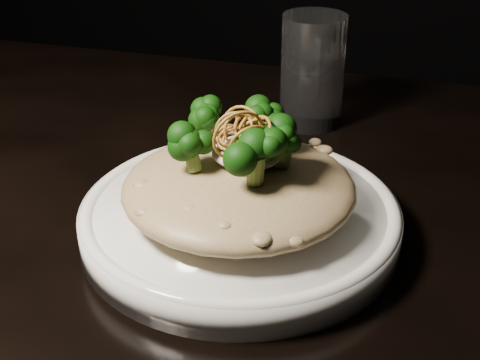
{
  "coord_description": "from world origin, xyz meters",
  "views": [
    {
      "loc": [
        0.21,
        -0.52,
        1.08
      ],
      "look_at": [
        0.07,
        -0.04,
        0.81
      ],
      "focal_mm": 50.0,
      "sensor_mm": 36.0,
      "label": 1
    }
  ],
  "objects": [
    {
      "name": "broccoli",
      "position": [
        0.07,
        -0.04,
        0.85
      ],
      "size": [
        0.14,
        0.14,
        0.05
      ],
      "primitive_type": null,
      "color": "black",
      "rests_on": "risotto"
    },
    {
      "name": "shallots",
      "position": [
        0.08,
        -0.05,
        0.86
      ],
      "size": [
        0.06,
        0.06,
        0.04
      ],
      "primitive_type": null,
      "color": "brown",
      "rests_on": "cheese"
    },
    {
      "name": "risotto",
      "position": [
        0.07,
        -0.05,
        0.8
      ],
      "size": [
        0.2,
        0.2,
        0.04
      ],
      "primitive_type": "ellipsoid",
      "color": "brown",
      "rests_on": "plate"
    },
    {
      "name": "table",
      "position": [
        0.0,
        0.0,
        0.67
      ],
      "size": [
        1.1,
        0.8,
        0.75
      ],
      "color": "black",
      "rests_on": "ground"
    },
    {
      "name": "plate",
      "position": [
        0.07,
        -0.04,
        0.76
      ],
      "size": [
        0.28,
        0.28,
        0.03
      ],
      "primitive_type": "cylinder",
      "color": "white",
      "rests_on": "table"
    },
    {
      "name": "cheese",
      "position": [
        0.08,
        -0.04,
        0.83
      ],
      "size": [
        0.06,
        0.06,
        0.02
      ],
      "primitive_type": "ellipsoid",
      "color": "white",
      "rests_on": "risotto"
    },
    {
      "name": "drinking_glass",
      "position": [
        0.09,
        0.21,
        0.82
      ],
      "size": [
        0.1,
        0.1,
        0.13
      ],
      "primitive_type": "cylinder",
      "rotation": [
        0.0,
        0.0,
        -0.41
      ],
      "color": "silver",
      "rests_on": "table"
    }
  ]
}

